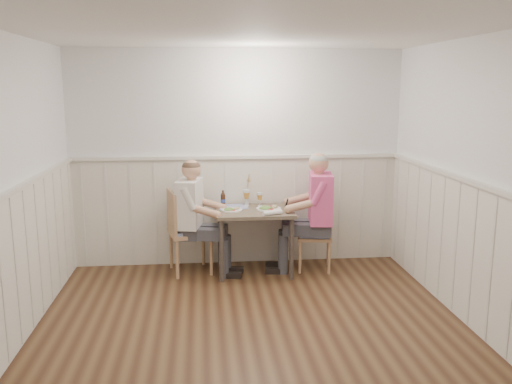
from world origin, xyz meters
The scene contains 16 objects.
ground_plane centered at (0.00, 0.00, 0.00)m, with size 4.50×4.50×0.00m, color #412717.
room_shell centered at (0.00, 0.00, 1.52)m, with size 4.04×4.54×2.60m.
wainscot centered at (0.00, 0.69, 0.69)m, with size 4.00×4.49×1.34m.
dining_table centered at (0.17, 1.84, 0.65)m, with size 0.89×0.70×0.75m.
chair_right centered at (0.94, 1.85, 0.46)m, with size 0.47×0.47×0.84m.
chair_left centered at (-0.64, 1.90, 0.53)m, with size 0.56×0.56×0.98m.
man_in_pink centered at (0.89, 1.79, 0.60)m, with size 0.71×0.49×1.44m.
diner_cream centered at (-0.54, 1.84, 0.57)m, with size 0.69×0.50×1.37m.
plate_man centered at (0.33, 1.82, 0.77)m, with size 0.29×0.29×0.07m.
plate_diner centered at (-0.10, 1.81, 0.77)m, with size 0.24×0.24×0.06m.
beer_glass_a centered at (0.25, 2.04, 0.86)m, with size 0.07×0.07×0.16m.
beer_glass_b centered at (0.10, 2.06, 0.88)m, with size 0.08×0.08×0.20m.
beer_bottle centered at (-0.19, 2.01, 0.84)m, with size 0.06×0.06×0.21m.
rolled_napkin centered at (0.35, 1.56, 0.78)m, with size 0.23×0.13×0.05m.
grass_vase centered at (0.10, 2.07, 0.93)m, with size 0.05×0.05×0.41m.
gingham_mat centered at (-0.07, 2.01, 0.75)m, with size 0.36×0.30×0.01m.
Camera 1 is at (-0.43, -4.26, 2.16)m, focal length 38.00 mm.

